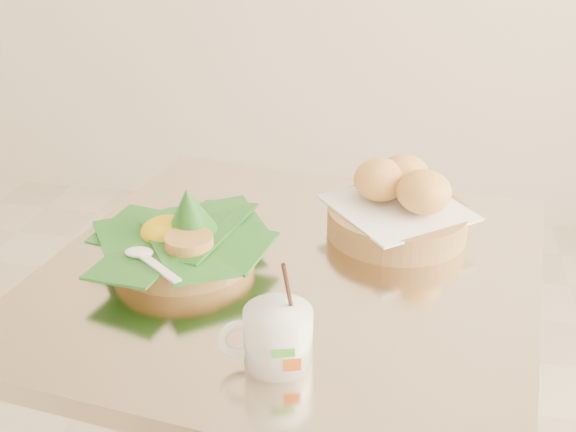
% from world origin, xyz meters
% --- Properties ---
extents(cafe_table, '(0.78, 0.78, 0.75)m').
position_xyz_m(cafe_table, '(0.20, 0.04, 0.53)').
color(cafe_table, gray).
rests_on(cafe_table, floor).
extents(rice_basket, '(0.26, 0.26, 0.13)m').
position_xyz_m(rice_basket, '(0.04, 0.03, 0.78)').
color(rice_basket, '#9D7C43').
rests_on(rice_basket, cafe_table).
extents(bread_basket, '(0.26, 0.26, 0.11)m').
position_xyz_m(bread_basket, '(0.35, 0.18, 0.80)').
color(bread_basket, '#9D7C43').
rests_on(bread_basket, cafe_table).
extents(coffee_mug, '(0.11, 0.08, 0.14)m').
position_xyz_m(coffee_mug, '(0.23, -0.18, 0.79)').
color(coffee_mug, white).
rests_on(coffee_mug, cafe_table).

